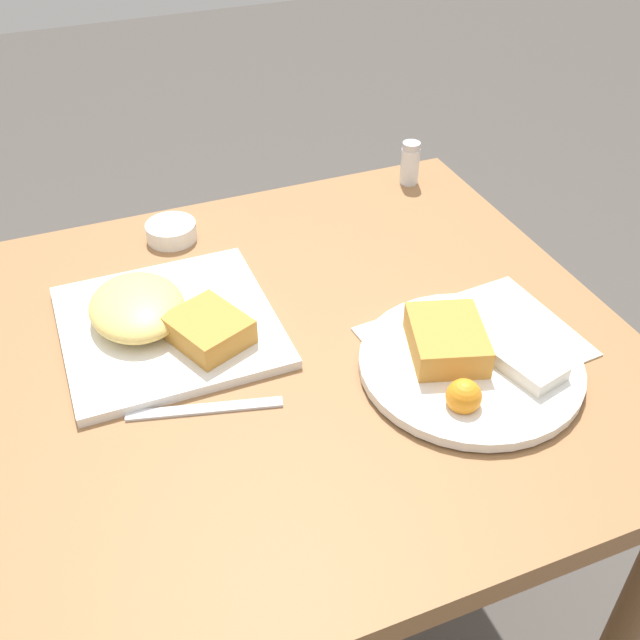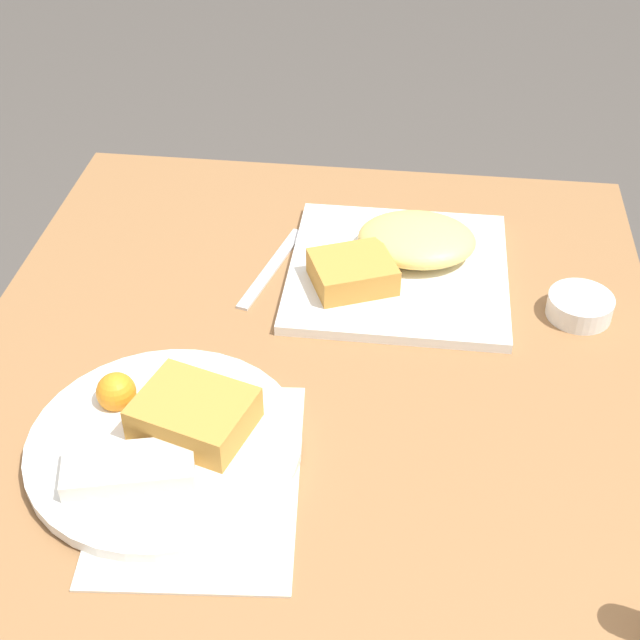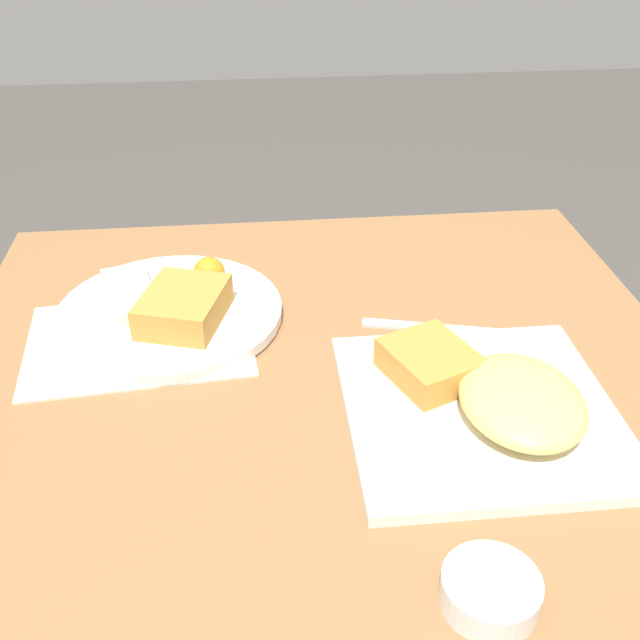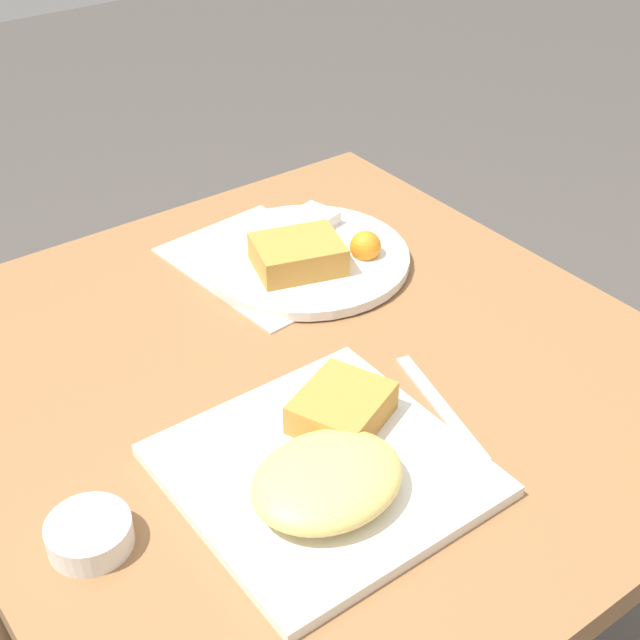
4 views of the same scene
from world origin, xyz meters
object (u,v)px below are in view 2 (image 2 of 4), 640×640
at_px(plate_oval_far, 166,436).
at_px(butter_knife, 272,267).
at_px(plate_square_near, 399,259).
at_px(sauce_ramekin, 580,306).

height_order(plate_oval_far, butter_knife, plate_oval_far).
xyz_separation_m(plate_square_near, plate_oval_far, (0.23, 0.35, -0.00)).
distance_m(plate_oval_far, sauce_ramekin, 0.54).
height_order(plate_oval_far, sauce_ramekin, plate_oval_far).
bearing_deg(butter_knife, sauce_ramekin, 96.79).
relative_size(plate_oval_far, sauce_ramekin, 3.56).
bearing_deg(plate_square_near, sauce_ramekin, 164.08).
xyz_separation_m(plate_square_near, sauce_ramekin, (-0.23, 0.07, -0.01)).
relative_size(plate_oval_far, butter_knife, 1.52).
bearing_deg(plate_oval_far, sauce_ramekin, -148.05).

